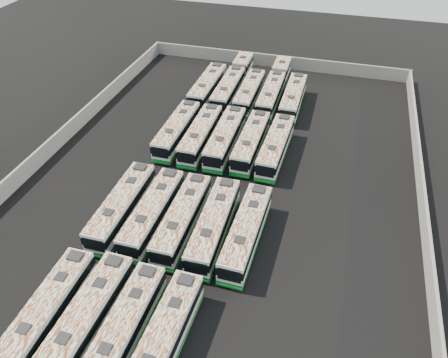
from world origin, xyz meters
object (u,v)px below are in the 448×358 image
at_px(bus_front_right, 163,341).
at_px(bus_midfront_center, 182,219).
at_px(bus_front_center, 124,330).
at_px(bus_midfront_right, 214,225).
at_px(bus_midfront_left, 153,213).
at_px(bus_midfront_far_left, 122,206).
at_px(bus_back_far_right, 293,98).
at_px(bus_front_left, 86,320).
at_px(bus_back_center, 249,93).
at_px(bus_back_left, 233,81).
at_px(bus_front_far_left, 48,312).
at_px(bus_back_right, 274,86).
at_px(bus_midback_left, 201,135).
at_px(bus_midfront_far_right, 246,232).
at_px(bus_back_far_left, 208,87).
at_px(bus_midback_center, 225,138).
at_px(bus_midback_far_left, 177,130).
at_px(bus_midback_right, 251,142).
at_px(bus_midback_far_right, 276,146).

xyz_separation_m(bus_front_right, bus_midfront_center, (-3.35, 13.15, 0.02)).
relative_size(bus_front_center, bus_midfront_right, 0.96).
relative_size(bus_midfront_left, bus_midfront_center, 1.00).
height_order(bus_midfront_far_left, bus_back_far_right, bus_midfront_far_left).
height_order(bus_front_left, bus_back_center, bus_front_left).
relative_size(bus_front_center, bus_back_left, 0.63).
bearing_deg(bus_front_far_left, bus_front_left, 1.67).
bearing_deg(bus_midfront_right, bus_front_left, -118.00).
xyz_separation_m(bus_front_center, bus_back_right, (3.25, 45.27, 0.00)).
bearing_deg(bus_midback_left, bus_front_far_left, -97.53).
relative_size(bus_midfront_far_left, bus_back_center, 1.03).
bearing_deg(bus_midfront_far_right, bus_front_right, -103.26).
relative_size(bus_midfront_center, bus_back_far_left, 0.97).
height_order(bus_midfront_center, bus_back_far_left, bus_back_far_left).
bearing_deg(bus_midback_center, bus_front_center, -90.78).
distance_m(bus_front_left, bus_midback_far_left, 29.13).
relative_size(bus_front_far_left, bus_back_far_left, 0.96).
relative_size(bus_front_right, bus_midfront_right, 0.97).
bearing_deg(bus_midfront_right, bus_midback_center, 100.43).
xyz_separation_m(bus_midfront_right, bus_midback_right, (0.04, 15.77, -0.04)).
xyz_separation_m(bus_midback_far_right, bus_back_center, (-6.56, 13.32, -0.02)).
distance_m(bus_midfront_far_right, bus_midback_center, 17.08).
relative_size(bus_front_far_left, bus_midfront_center, 0.99).
distance_m(bus_midback_center, bus_back_center, 13.20).
bearing_deg(bus_midfront_left, bus_back_far_right, 71.16).
bearing_deg(bus_midback_center, bus_front_far_left, -103.71).
bearing_deg(bus_front_far_left, bus_midfront_left, 74.91).
xyz_separation_m(bus_front_far_left, bus_front_left, (3.41, 0.14, 0.07)).
relative_size(bus_midback_center, bus_back_far_right, 1.02).
xyz_separation_m(bus_front_far_left, bus_front_center, (6.66, 0.21, -0.01)).
bearing_deg(bus_front_left, bus_back_left, 91.19).
xyz_separation_m(bus_midback_center, bus_back_left, (-3.36, 16.37, -0.04)).
relative_size(bus_front_left, bus_back_far_right, 1.02).
relative_size(bus_front_right, bus_midback_far_left, 0.99).
xyz_separation_m(bus_midfront_center, bus_back_far_right, (6.65, 28.97, 0.01)).
height_order(bus_midfront_right, bus_midback_right, bus_midfront_right).
xyz_separation_m(bus_midback_center, bus_back_center, (0.01, 13.20, -0.05)).
height_order(bus_midfront_far_left, bus_midfront_right, bus_midfront_far_left).
xyz_separation_m(bus_front_right, bus_midfront_far_left, (-10.00, 13.12, 0.06)).
relative_size(bus_midfront_center, bus_midback_far_left, 1.00).
relative_size(bus_midfront_left, bus_back_right, 0.65).
relative_size(bus_midback_far_right, bus_back_right, 0.66).
bearing_deg(bus_midback_center, bus_midback_far_left, 178.76).
bearing_deg(bus_front_far_left, bus_midfront_far_left, 89.33).
xyz_separation_m(bus_front_far_left, bus_midback_center, (6.67, 29.02, 0.06)).
bearing_deg(bus_midfront_left, bus_front_right, -63.52).
distance_m(bus_midback_left, bus_back_left, 16.49).
distance_m(bus_midback_left, bus_back_right, 17.80).
distance_m(bus_front_far_left, bus_midfront_center, 14.92).
relative_size(bus_midback_far_left, bus_back_far_right, 1.00).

